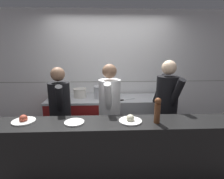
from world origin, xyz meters
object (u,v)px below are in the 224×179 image
Objects in this scene: chef_sous at (110,111)px; chef_line at (166,107)px; sauce_pot at (80,93)px; chef_head_cook at (60,112)px; plated_dish_dessert at (130,120)px; plated_dish_appetiser at (74,122)px; stock_pot at (58,92)px; pepper_mill at (157,110)px; oven_range at (80,120)px; chefs_knife at (125,100)px; plated_dish_main at (24,120)px; braising_pot at (101,92)px.

chef_sous is 0.90m from chef_line.
sauce_pot is 0.16× the size of chef_head_cook.
plated_dish_appetiser is at bearing -178.99° from plated_dish_dessert.
pepper_mill is (1.50, -1.37, 0.12)m from stock_pot.
chef_sous is (0.56, -0.79, -0.09)m from sauce_pot.
plated_dish_dessert reaches higher than oven_range.
oven_range is 3.57× the size of chefs_knife.
chefs_knife is (0.88, -0.16, 0.45)m from oven_range.
stock_pot is at bearing 85.73° from plated_dish_main.
chef_line is (0.36, 0.67, -0.21)m from pepper_mill.
oven_range is at bearing 121.21° from plated_dish_dessert.
plated_dish_main is at bearing -140.86° from chefs_knife.
sauce_pot reaches higher than chefs_knife.
stock_pot is 0.19× the size of chef_line.
chefs_knife is 1.20m from chef_head_cook.
plated_dish_appetiser is at bearing -77.72° from chef_head_cook.
chefs_knife is at bearing 101.10° from pepper_mill.
chef_head_cook reaches higher than pepper_mill.
braising_pot is 1.55m from plated_dish_main.
chef_head_cook is (-0.19, -0.71, 0.42)m from oven_range.
chef_head_cook is (-0.62, -0.69, -0.15)m from braising_pot.
sauce_pot is at bearing 166.09° from chefs_knife.
pepper_mill is at bearing -7.88° from plated_dish_dessert.
stock_pot is 1.78m from plated_dish_dessert.
braising_pot is at bearing -9.21° from sauce_pot.
plated_dish_appetiser is 0.15× the size of chef_sous.
chef_head_cook reaches higher than oven_range.
braising_pot is 1.35m from plated_dish_appetiser.
chef_head_cook is at bearing -104.97° from sauce_pot.
plated_dish_main is (-0.49, -1.27, 0.54)m from oven_range.
oven_range is 0.69m from stock_pot.
chef_line is at bearing 25.54° from plated_dish_appetiser.
chef_head_cook is (0.20, -0.71, -0.14)m from stock_pot.
plated_dish_appetiser is at bearing 178.18° from pepper_mill.
sauce_pot is 0.42m from braising_pot.
chef_head_cook is (0.30, 0.57, -0.12)m from plated_dish_main.
oven_range is 1.00m from chefs_knife.
sauce_pot is 0.95× the size of plated_dish_main.
braising_pot is 1.25m from chef_line.
chefs_knife is 0.65m from chef_sous.
chef_sous reaches higher than plated_dish_main.
sauce_pot is 0.97m from chef_sous.
sauce_pot is 1.58m from plated_dish_dessert.
chef_sous is at bearing -118.25° from chefs_knife.
plated_dish_dessert is 0.17× the size of chef_line.
chefs_knife is 1.39m from plated_dish_appetiser.
stock_pot is 1.43m from plated_dish_appetiser.
pepper_mill is (1.11, -1.37, 0.68)m from oven_range.
plated_dish_appetiser is 0.71m from chef_head_cook.
plated_dish_dessert is at bearing -152.11° from chef_line.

